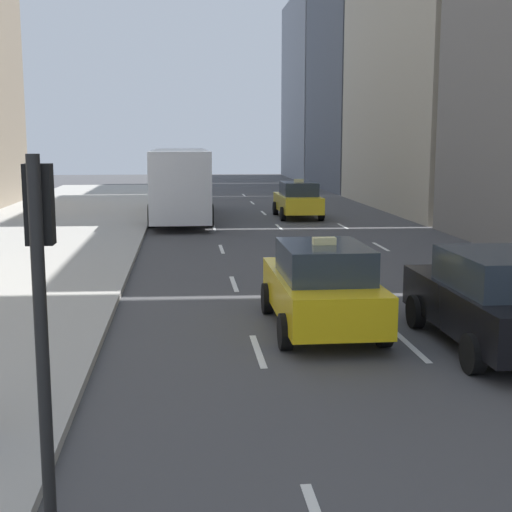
# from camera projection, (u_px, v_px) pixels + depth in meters

# --- Properties ---
(sidewalk_left) EXTENTS (8.00, 66.00, 0.15)m
(sidewalk_left) POSITION_uv_depth(u_px,v_px,m) (25.00, 246.00, 24.74)
(sidewalk_left) COLOR #ADAAA3
(sidewalk_left) RESTS_ON ground
(lane_markings) EXTENTS (5.72, 56.00, 0.01)m
(lane_markings) POSITION_uv_depth(u_px,v_px,m) (318.00, 262.00, 21.79)
(lane_markings) COLOR white
(lane_markings) RESTS_ON ground
(taxi_lead) EXTENTS (2.02, 4.40, 1.87)m
(taxi_lead) POSITION_uv_depth(u_px,v_px,m) (298.00, 199.00, 34.21)
(taxi_lead) COLOR yellow
(taxi_lead) RESTS_ON ground
(taxi_second) EXTENTS (2.02, 4.40, 1.87)m
(taxi_second) POSITION_uv_depth(u_px,v_px,m) (322.00, 286.00, 13.99)
(taxi_second) COLOR yellow
(taxi_second) RESTS_ON ground
(sedan_black_near) EXTENTS (2.02, 4.59, 1.77)m
(sedan_black_near) POSITION_uv_depth(u_px,v_px,m) (493.00, 299.00, 12.72)
(sedan_black_near) COLOR black
(sedan_black_near) RESTS_ON ground
(city_bus) EXTENTS (2.80, 11.61, 3.25)m
(city_bus) POSITION_uv_depth(u_px,v_px,m) (180.00, 181.00, 33.55)
(city_bus) COLOR silver
(city_bus) RESTS_ON ground
(traffic_light_pole) EXTENTS (0.24, 0.42, 3.60)m
(traffic_light_pole) POSITION_uv_depth(u_px,v_px,m) (41.00, 288.00, 6.35)
(traffic_light_pole) COLOR black
(traffic_light_pole) RESTS_ON ground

